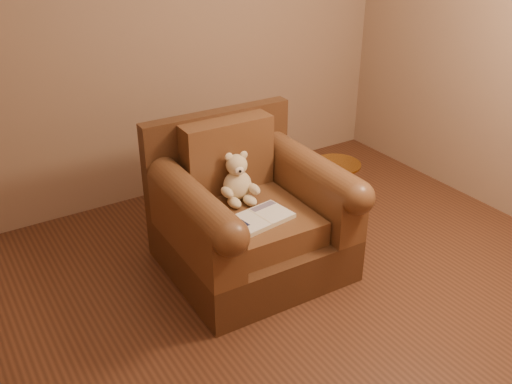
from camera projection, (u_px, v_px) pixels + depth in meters
floor at (318, 324)px, 3.24m from camera, size 4.00×4.00×0.00m
room at (338, 14)px, 2.45m from camera, size 4.02×4.02×2.71m
armchair at (248, 215)px, 3.62m from camera, size 1.06×1.01×0.94m
teddy_bear at (238, 182)px, 3.58m from camera, size 0.23×0.27×0.32m
guidebook at (260, 218)px, 3.39m from camera, size 0.41×0.28×0.03m
side_table at (335, 191)px, 4.13m from camera, size 0.35×0.35×0.48m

